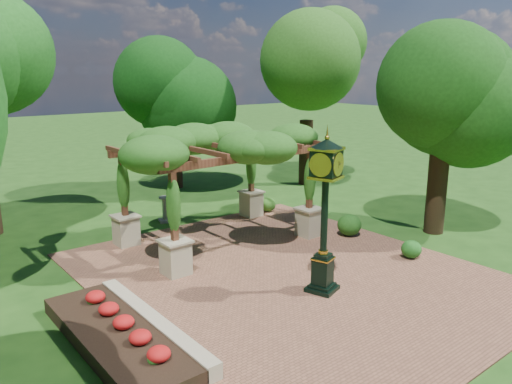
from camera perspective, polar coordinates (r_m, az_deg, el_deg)
ground at (r=14.11m, az=6.49°, el=-10.62°), size 120.00×120.00×0.00m
brick_plaza at (r=14.76m, az=3.70°, el=-9.34°), size 10.00×12.00×0.04m
border_wall at (r=11.93m, az=-11.65°, el=-14.55°), size 0.35×5.00×0.40m
flower_bed at (r=11.62m, az=-15.73°, el=-15.73°), size 1.50×5.00×0.36m
pedestal_clock at (r=12.95m, az=7.90°, el=-1.11°), size 1.04×1.04×4.18m
pergola at (r=16.76m, az=-4.32°, el=4.98°), size 6.35×4.03×3.97m
sundial at (r=19.89m, az=-10.25°, el=-2.12°), size 0.68×0.68×1.00m
shrub_front at (r=16.53m, az=17.33°, el=-6.25°), size 0.67×0.67×0.57m
shrub_mid at (r=18.16m, az=10.61°, el=-3.72°), size 1.12×1.12×0.77m
shrub_back at (r=20.87m, az=1.35°, el=-1.43°), size 0.82×0.82×0.59m
tree_north at (r=25.09m, az=-9.52°, el=11.59°), size 4.35×4.35×7.19m
tree_east_far at (r=25.71m, az=5.93°, el=13.86°), size 4.44×4.44×8.57m
tree_east_near at (r=18.68m, az=20.99°, el=12.39°), size 4.19×4.19×8.24m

